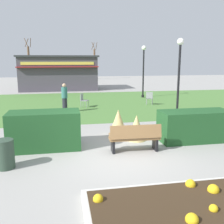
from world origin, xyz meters
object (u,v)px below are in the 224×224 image
at_px(trash_bin, 5,154).
at_px(cafe_chair_east, 149,97).
at_px(parked_car_west_slot, 38,79).
at_px(food_kiosk, 59,73).
at_px(tree_left_bg, 29,63).
at_px(lamppost_far, 143,65).
at_px(park_bench, 135,138).
at_px(tree_right_bg, 95,63).
at_px(person_strolling, 65,98).
at_px(lamppost_mid, 179,68).
at_px(cafe_chair_west, 83,99).

height_order(trash_bin, cafe_chair_east, cafe_chair_east).
bearing_deg(cafe_chair_east, parked_car_west_slot, 117.44).
distance_m(food_kiosk, tree_left_bg, 10.38).
distance_m(lamppost_far, parked_car_west_slot, 16.41).
height_order(park_bench, tree_right_bg, tree_right_bg).
relative_size(cafe_chair_east, person_strolling, 0.53).
bearing_deg(lamppost_far, parked_car_west_slot, 125.22).
bearing_deg(lamppost_far, cafe_chair_east, -100.25).
xyz_separation_m(trash_bin, tree_left_bg, (-2.72, 29.42, 2.12)).
height_order(food_kiosk, tree_left_bg, tree_left_bg).
height_order(trash_bin, parked_car_west_slot, parked_car_west_slot).
relative_size(park_bench, food_kiosk, 0.22).
bearing_deg(park_bench, tree_right_bg, 85.40).
bearing_deg(lamppost_mid, park_bench, -127.38).
bearing_deg(lamppost_far, tree_left_bg, 122.90).
height_order(lamppost_far, food_kiosk, lamppost_far).
bearing_deg(lamppost_mid, parked_car_west_slot, 113.75).
distance_m(cafe_chair_west, tree_left_bg, 21.12).
height_order(cafe_chair_east, person_strolling, person_strolling).
distance_m(cafe_chair_east, tree_right_bg, 24.47).
distance_m(cafe_chair_east, parked_car_west_slot, 19.00).
distance_m(cafe_chair_west, parked_car_west_slot, 17.47).
xyz_separation_m(parked_car_west_slot, tree_left_bg, (-1.36, 3.32, 1.89)).
bearing_deg(trash_bin, lamppost_far, 57.83).
bearing_deg(tree_left_bg, parked_car_west_slot, -67.69).
xyz_separation_m(lamppost_mid, food_kiosk, (-6.42, 14.37, -0.87)).
bearing_deg(lamppost_mid, lamppost_far, 87.33).
xyz_separation_m(lamppost_far, food_kiosk, (-6.76, 7.09, -0.87)).
distance_m(lamppost_far, cafe_chair_west, 6.60).
xyz_separation_m(lamppost_far, tree_right_bg, (-1.42, 20.83, -0.13)).
distance_m(cafe_chair_east, tree_left_bg, 22.67).
relative_size(lamppost_mid, trash_bin, 4.93).
bearing_deg(tree_left_bg, lamppost_far, -57.10).
xyz_separation_m(lamppost_mid, tree_left_bg, (-10.42, 23.91, -0.06)).
bearing_deg(cafe_chair_west, food_kiosk, 98.71).
xyz_separation_m(lamppost_far, cafe_chair_west, (-5.12, -3.62, -2.07)).
height_order(lamppost_mid, trash_bin, lamppost_mid).
distance_m(food_kiosk, cafe_chair_east, 12.33).
bearing_deg(person_strolling, lamppost_mid, 135.02).
bearing_deg(cafe_chair_west, tree_left_bg, 105.57).
bearing_deg(food_kiosk, lamppost_far, -46.38).
bearing_deg(cafe_chair_east, person_strolling, -165.17).
height_order(person_strolling, parked_car_west_slot, person_strolling).
distance_m(lamppost_mid, parked_car_west_slot, 22.58).
distance_m(lamppost_far, tree_left_bg, 19.81).
xyz_separation_m(trash_bin, tree_right_bg, (6.62, 33.62, 2.04)).
height_order(food_kiosk, cafe_chair_east, food_kiosk).
bearing_deg(tree_right_bg, cafe_chair_east, -88.17).
bearing_deg(parked_car_west_slot, park_bench, -78.19).
bearing_deg(person_strolling, tree_left_bg, -102.91).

